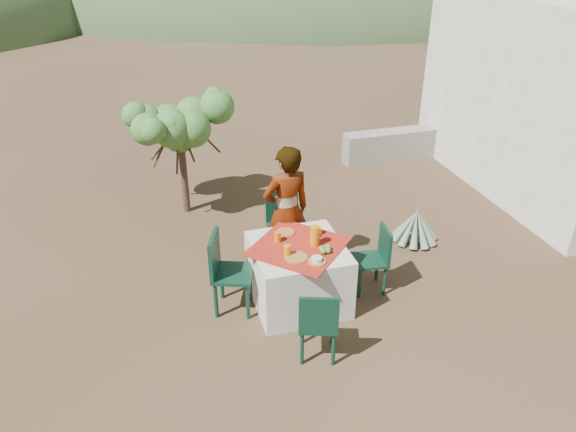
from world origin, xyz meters
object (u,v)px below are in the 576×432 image
at_px(chair_right, 376,256).
at_px(person, 287,211).
at_px(shrub_tree, 183,129).
at_px(agave, 416,227).
at_px(chair_far, 283,222).
at_px(table, 298,274).
at_px(chair_left, 226,269).
at_px(chair_near, 318,322).
at_px(juice_pitcher, 315,236).

bearing_deg(chair_right, person, -119.95).
xyz_separation_m(shrub_tree, agave, (2.86, -1.84, -1.06)).
distance_m(chair_far, shrub_tree, 2.11).
bearing_deg(table, person, 85.04).
bearing_deg(chair_left, agave, -54.49).
xyz_separation_m(chair_far, agave, (1.85, -0.16, -0.28)).
distance_m(chair_far, chair_near, 1.99).
xyz_separation_m(table, agave, (1.96, 0.85, -0.15)).
xyz_separation_m(chair_near, chair_left, (-0.72, 1.09, 0.07)).
relative_size(person, juice_pitcher, 7.19).
relative_size(table, chair_right, 1.58).
distance_m(chair_near, agave, 2.76).
relative_size(chair_left, shrub_tree, 0.59).
height_order(table, agave, table).
height_order(chair_far, juice_pitcher, juice_pitcher).
bearing_deg(agave, chair_near, -138.44).
bearing_deg(chair_left, chair_right, -73.25).
bearing_deg(chair_left, chair_near, -125.91).
relative_size(table, chair_far, 1.42).
height_order(chair_right, shrub_tree, shrub_tree).
xyz_separation_m(chair_far, juice_pitcher, (0.07, -1.03, 0.37)).
xyz_separation_m(chair_near, agave, (2.06, 1.82, -0.24)).
distance_m(table, agave, 2.14).
height_order(chair_left, shrub_tree, shrub_tree).
bearing_deg(shrub_tree, chair_far, -58.95).
distance_m(shrub_tree, juice_pitcher, 2.95).
bearing_deg(chair_right, agave, 137.89).
bearing_deg(table, chair_near, -95.62).
height_order(shrub_tree, agave, shrub_tree).
bearing_deg(chair_right, chair_left, -86.63).
xyz_separation_m(chair_near, juice_pitcher, (0.28, 0.95, 0.41)).
relative_size(chair_near, juice_pitcher, 3.60).
relative_size(table, chair_left, 1.35).
distance_m(chair_far, chair_right, 1.32).
height_order(chair_near, chair_left, chair_left).
xyz_separation_m(table, chair_far, (0.11, 1.00, 0.13)).
xyz_separation_m(chair_right, shrub_tree, (-1.86, 2.70, 0.83)).
relative_size(chair_near, person, 0.50).
height_order(table, person, person).
relative_size(chair_far, chair_right, 1.11).
relative_size(chair_left, person, 0.57).
distance_m(person, agave, 2.00).
bearing_deg(agave, chair_far, 175.12).
relative_size(chair_far, chair_left, 0.95).
bearing_deg(shrub_tree, person, -64.41).
height_order(chair_far, person, person).
height_order(agave, juice_pitcher, juice_pitcher).
distance_m(table, chair_left, 0.84).
distance_m(table, juice_pitcher, 0.53).
relative_size(chair_right, juice_pitcher, 3.50).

